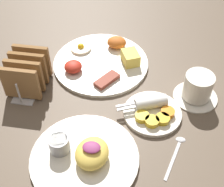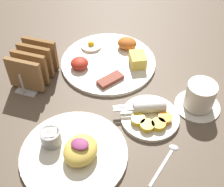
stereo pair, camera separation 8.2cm
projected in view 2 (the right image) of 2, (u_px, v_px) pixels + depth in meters
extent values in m
plane|color=brown|center=(93.00, 113.00, 0.81)|extent=(3.00, 3.00, 0.00)
cylinder|color=silver|center=(108.00, 62.00, 0.95)|extent=(0.29, 0.29, 0.01)
cube|color=#E5C64C|center=(138.00, 60.00, 0.92)|extent=(0.06, 0.07, 0.04)
ellipsoid|color=#C66023|center=(127.00, 43.00, 0.98)|extent=(0.06, 0.05, 0.03)
cylinder|color=#F4EACC|center=(91.00, 46.00, 0.99)|extent=(0.06, 0.06, 0.01)
sphere|color=yellow|center=(91.00, 44.00, 0.98)|extent=(0.02, 0.02, 0.02)
ellipsoid|color=red|center=(80.00, 63.00, 0.91)|extent=(0.05, 0.05, 0.03)
cube|color=brown|center=(110.00, 80.00, 0.88)|extent=(0.07, 0.08, 0.01)
cylinder|color=silver|center=(150.00, 117.00, 0.80)|extent=(0.15, 0.15, 0.01)
cylinder|color=gold|center=(138.00, 120.00, 0.77)|extent=(0.04, 0.04, 0.01)
cylinder|color=gold|center=(147.00, 126.00, 0.76)|extent=(0.04, 0.04, 0.01)
cylinder|color=gold|center=(158.00, 125.00, 0.76)|extent=(0.04, 0.04, 0.01)
cylinder|color=orange|center=(165.00, 118.00, 0.78)|extent=(0.04, 0.04, 0.01)
cylinder|color=white|center=(149.00, 107.00, 0.79)|extent=(0.09, 0.06, 0.03)
cube|color=silver|center=(124.00, 110.00, 0.79)|extent=(0.05, 0.02, 0.00)
cube|color=silver|center=(123.00, 106.00, 0.79)|extent=(0.05, 0.02, 0.00)
cylinder|color=silver|center=(72.00, 154.00, 0.72)|extent=(0.25, 0.25, 0.01)
ellipsoid|color=#EAC651|center=(81.00, 150.00, 0.70)|extent=(0.08, 0.09, 0.04)
ellipsoid|color=#8C3366|center=(80.00, 144.00, 0.68)|extent=(0.04, 0.03, 0.01)
cylinder|color=#99999E|center=(51.00, 137.00, 0.72)|extent=(0.05, 0.05, 0.04)
cylinder|color=white|center=(50.00, 133.00, 0.71)|extent=(0.04, 0.04, 0.01)
cube|color=#B7B7BC|center=(36.00, 77.00, 0.90)|extent=(0.06, 0.15, 0.01)
cube|color=olive|center=(25.00, 75.00, 0.84)|extent=(0.10, 0.01, 0.10)
cube|color=brown|center=(30.00, 67.00, 0.86)|extent=(0.10, 0.01, 0.10)
cube|color=brown|center=(36.00, 60.00, 0.88)|extent=(0.10, 0.01, 0.10)
cube|color=brown|center=(41.00, 53.00, 0.90)|extent=(0.10, 0.01, 0.10)
cylinder|color=#B7B7BC|center=(22.00, 84.00, 0.83)|extent=(0.01, 0.01, 0.07)
cylinder|color=#B7B7BC|center=(45.00, 53.00, 0.92)|extent=(0.01, 0.01, 0.07)
cylinder|color=silver|center=(197.00, 105.00, 0.83)|extent=(0.12, 0.12, 0.01)
cylinder|color=silver|center=(200.00, 95.00, 0.80)|extent=(0.08, 0.08, 0.07)
cylinder|color=#381E0F|center=(203.00, 87.00, 0.78)|extent=(0.06, 0.06, 0.01)
cube|color=silver|center=(161.00, 167.00, 0.70)|extent=(0.04, 0.11, 0.00)
ellipsoid|color=silver|center=(174.00, 147.00, 0.74)|extent=(0.02, 0.02, 0.01)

